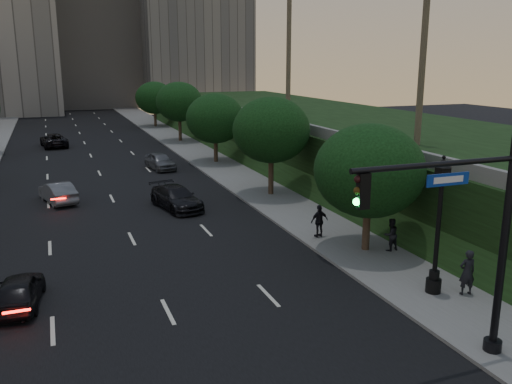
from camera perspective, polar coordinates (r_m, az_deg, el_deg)
name	(u,v)px	position (r m, az deg, el deg)	size (l,w,h in m)	color
road_surface	(102,178)	(44.37, -15.93, 1.42)	(16.00, 140.00, 0.02)	black
sidewalk_right	(226,168)	(46.31, -3.22, 2.51)	(4.50, 140.00, 0.15)	slate
embankment	(358,142)	(49.05, 10.73, 5.20)	(18.00, 90.00, 4.00)	black
parapet_wall	(270,119)	(44.91, 1.48, 7.70)	(0.35, 90.00, 0.70)	slate
office_block_mid	(93,40)	(115.75, -16.78, 15.10)	(22.00, 18.00, 26.00)	#9F9991
office_block_right	(189,13)	(113.06, -7.11, 18.15)	(20.00, 22.00, 36.00)	slate
tree_right_a	(369,171)	(25.87, 11.83, 2.21)	(5.20, 5.20, 6.24)	#38281C
tree_right_b	(271,130)	(36.33, 1.62, 6.53)	(5.20, 5.20, 6.74)	#38281C
tree_right_c	(215,118)	(48.57, -4.31, 7.73)	(5.20, 5.20, 6.24)	#38281C
tree_right_d	(179,102)	(62.02, -8.10, 9.38)	(5.20, 5.20, 6.74)	#38281C
tree_right_e	(154,98)	(76.72, -10.65, 9.72)	(5.20, 5.20, 6.24)	#38281C
traffic_signal_mast	(475,249)	(17.20, 22.07, -5.56)	(5.68, 0.56, 7.00)	black
street_lamp	(438,232)	(21.97, 18.59, -4.01)	(0.64, 0.64, 5.62)	black
sedan_near_left	(19,291)	(22.48, -23.65, -9.48)	(1.51, 3.75, 1.28)	black
sedan_mid_left	(58,192)	(37.52, -20.15, -0.03)	(1.45, 4.16, 1.37)	#5C5E63
sedan_far_left	(54,140)	(62.05, -20.51, 5.13)	(2.40, 5.21, 1.45)	black
sedan_near_right	(176,198)	(34.10, -8.39, -0.61)	(1.97, 4.84, 1.40)	black
sedan_far_right	(160,161)	(46.74, -10.06, 3.22)	(1.69, 4.20, 1.43)	#57595E
pedestrian_a	(467,272)	(22.72, 21.34, -7.88)	(0.66, 0.43, 1.82)	black
pedestrian_b	(391,235)	(26.73, 14.00, -4.37)	(0.77, 0.60, 1.59)	black
pedestrian_c	(319,221)	(28.09, 6.69, -3.04)	(1.00, 0.42, 1.70)	black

